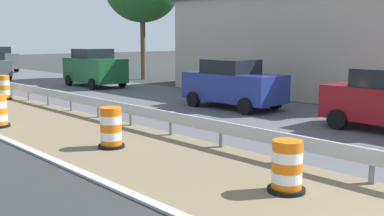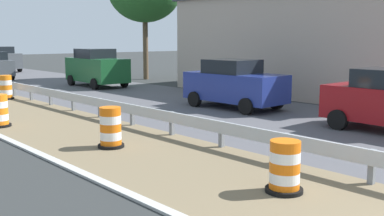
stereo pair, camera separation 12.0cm
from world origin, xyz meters
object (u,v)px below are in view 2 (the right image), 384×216
Objects in this scene: traffic_barrel_close at (111,129)px; car_trailing_near_lane at (1,59)px; car_mid_far_lane at (97,68)px; car_distant_a at (234,84)px; traffic_barrel_far at (6,88)px; traffic_barrel_nearest at (285,169)px; utility_pole_near at (355,1)px.

car_trailing_near_lane is (7.74, 30.07, 0.60)m from traffic_barrel_close.
car_mid_far_lane is at bearing 60.97° from traffic_barrel_close.
car_mid_far_lane is 1.06× the size of car_distant_a.
car_distant_a reaches higher than traffic_barrel_far.
car_distant_a is at bearing 47.68° from traffic_barrel_nearest.
utility_pole_near is at bearing 55.07° from car_distant_a.
utility_pole_near reaches higher than traffic_barrel_far.
traffic_barrel_far is 0.13× the size of utility_pole_near.
traffic_barrel_close is at bearing 95.74° from traffic_barrel_nearest.
traffic_barrel_close is at bearing 177.96° from utility_pole_near.
traffic_barrel_close is 31.06m from car_trailing_near_lane.
car_trailing_near_lane is 27.66m from car_distant_a.
utility_pole_near is (4.27, -2.84, 3.39)m from car_distant_a.
car_distant_a is (6.01, -9.05, 0.48)m from traffic_barrel_far.
car_trailing_near_lane is 16.37m from car_mid_far_lane.
traffic_barrel_close is 0.24× the size of car_mid_far_lane.
utility_pole_near is (11.71, -0.42, 3.91)m from traffic_barrel_close.
car_trailing_near_lane is at bearing 78.42° from traffic_barrel_nearest.
traffic_barrel_far is at bearing -19.28° from car_trailing_near_lane.
traffic_barrel_nearest is 20.18m from car_mid_far_lane.
traffic_barrel_close is 0.13× the size of utility_pole_near.
traffic_barrel_far is 16.19m from utility_pole_near.
traffic_barrel_close is (-0.52, 5.17, 0.04)m from traffic_barrel_nearest.
utility_pole_near is at bearing 18.02° from car_mid_far_lane.
car_mid_far_lane is at bearing 19.87° from traffic_barrel_far.
traffic_barrel_close reaches higher than traffic_barrel_nearest.
traffic_barrel_nearest is at bearing -12.09° from car_trailing_near_lane.
traffic_barrel_close is 0.25× the size of car_distant_a.
car_distant_a is 0.51× the size of utility_pole_near.
car_distant_a is 6.15m from utility_pole_near.
car_trailing_near_lane is 0.55× the size of utility_pole_near.
utility_pole_near is at bearing 6.89° from car_trailing_near_lane.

